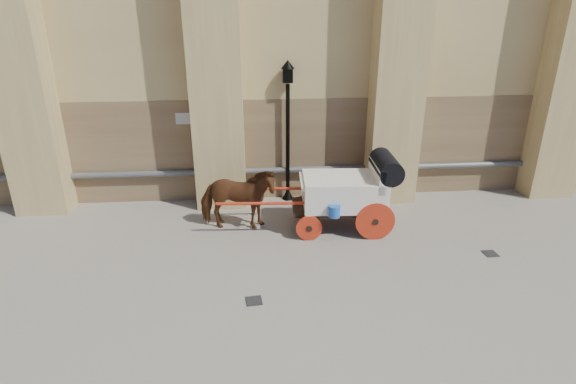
{
  "coord_description": "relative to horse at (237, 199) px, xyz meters",
  "views": [
    {
      "loc": [
        -0.11,
        -8.78,
        5.31
      ],
      "look_at": [
        0.79,
        1.82,
        1.02
      ],
      "focal_mm": 28.0,
      "sensor_mm": 36.0,
      "label": 1
    }
  ],
  "objects": [
    {
      "name": "drain_grate_near",
      "position": [
        0.35,
        -3.25,
        -0.83
      ],
      "size": [
        0.35,
        0.35,
        0.01
      ],
      "primitive_type": "cube",
      "rotation": [
        0.0,
        0.0,
        0.1
      ],
      "color": "black",
      "rests_on": "ground"
    },
    {
      "name": "horse",
      "position": [
        0.0,
        0.0,
        0.0
      ],
      "size": [
        2.06,
        1.08,
        1.68
      ],
      "primitive_type": "imported",
      "rotation": [
        0.0,
        0.0,
        1.48
      ],
      "color": "brown",
      "rests_on": "ground"
    },
    {
      "name": "drain_grate_far",
      "position": [
        5.94,
        -1.86,
        -0.83
      ],
      "size": [
        0.33,
        0.33,
        0.01
      ],
      "primitive_type": "cube",
      "rotation": [
        0.0,
        0.0,
        0.04
      ],
      "color": "black",
      "rests_on": "ground"
    },
    {
      "name": "ground",
      "position": [
        0.51,
        -1.91,
        -0.84
      ],
      "size": [
        90.0,
        90.0,
        0.0
      ],
      "primitive_type": "plane",
      "color": "#6D655B",
      "rests_on": "ground"
    },
    {
      "name": "street_lamp",
      "position": [
        1.46,
        1.89,
        1.35
      ],
      "size": [
        0.38,
        0.38,
        4.09
      ],
      "color": "black",
      "rests_on": "ground"
    },
    {
      "name": "carriage",
      "position": [
        2.88,
        -0.2,
        0.24
      ],
      "size": [
        4.62,
        1.67,
        2.0
      ],
      "rotation": [
        0.0,
        0.0,
        -0.06
      ],
      "color": "black",
      "rests_on": "ground"
    }
  ]
}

